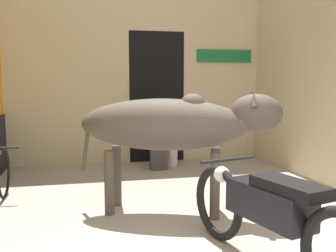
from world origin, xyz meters
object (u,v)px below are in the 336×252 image
Objects in this scene: cow at (175,125)px; plastic_stool at (172,154)px; motorcycle_near at (269,213)px; shopkeeper_seated at (157,132)px.

cow reaches higher than plastic_stool.
cow is 1.67m from motorcycle_near.
motorcycle_near is 4.03m from plastic_stool.
motorcycle_near reaches higher than plastic_stool.
shopkeeper_seated reaches higher than motorcycle_near.
motorcycle_near is 3.88m from shopkeeper_seated.
motorcycle_near is at bearing -92.27° from plastic_stool.
motorcycle_near is 1.70× the size of shopkeeper_seated.
shopkeeper_seated is at bearing 92.03° from motorcycle_near.
motorcycle_near is at bearing -87.97° from shopkeeper_seated.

